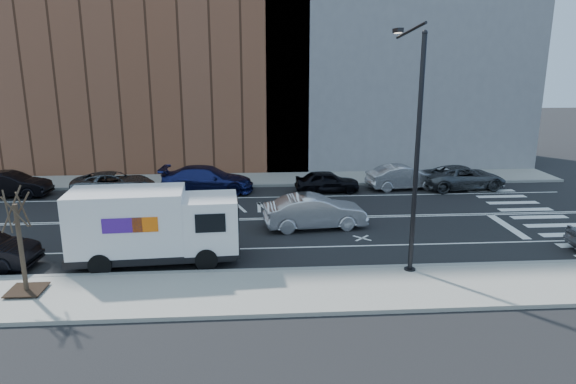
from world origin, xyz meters
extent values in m
plane|color=black|center=(0.00, 0.00, 0.00)|extent=(120.00, 120.00, 0.00)
cube|color=gray|center=(0.00, -8.80, 0.07)|extent=(44.00, 3.60, 0.15)
cube|color=gray|center=(0.00, 8.80, 0.07)|extent=(44.00, 3.60, 0.15)
cube|color=gray|center=(0.00, -7.00, 0.08)|extent=(44.00, 0.25, 0.17)
cube|color=gray|center=(0.00, 7.00, 0.08)|extent=(44.00, 0.25, 0.17)
cube|color=brown|center=(-8.00, 15.60, 11.00)|extent=(26.00, 10.00, 22.00)
cylinder|color=black|center=(7.00, -7.40, 4.50)|extent=(0.18, 0.18, 9.00)
cylinder|color=black|center=(7.00, -7.40, 0.10)|extent=(0.44, 0.44, 0.20)
sphere|color=black|center=(7.00, -7.40, 8.95)|extent=(0.20, 0.20, 0.20)
cylinder|color=black|center=(7.00, -5.70, 9.10)|extent=(0.11, 3.49, 0.48)
cube|color=black|center=(7.00, -4.00, 9.20)|extent=(0.25, 0.80, 0.18)
cube|color=#FFF2CC|center=(7.00, -4.00, 9.10)|extent=(0.18, 0.55, 0.03)
cube|color=black|center=(-7.00, -8.40, 0.23)|extent=(1.20, 1.20, 0.04)
cylinder|color=#382B1E|center=(-7.00, -8.40, 1.75)|extent=(0.16, 0.16, 3.20)
cylinder|color=#382B1E|center=(-6.75, -8.40, 3.15)|extent=(0.06, 0.80, 1.44)
cylinder|color=#382B1E|center=(-6.92, -8.16, 3.15)|extent=(0.81, 0.31, 1.19)
cylinder|color=#382B1E|center=(-7.20, -8.25, 3.15)|extent=(0.58, 0.76, 1.50)
cylinder|color=#382B1E|center=(-7.20, -8.55, 3.15)|extent=(0.47, 0.61, 1.37)
cylinder|color=#382B1E|center=(-6.92, -8.64, 3.15)|extent=(0.72, 0.29, 1.13)
cube|color=black|center=(-3.07, -5.60, 0.48)|extent=(6.69, 2.62, 0.32)
cube|color=white|center=(-0.75, -5.46, 1.64)|extent=(2.25, 2.40, 2.12)
cube|color=black|center=(0.33, -5.39, 1.96)|extent=(0.18, 1.96, 1.01)
cube|color=black|center=(-0.68, -6.61, 1.96)|extent=(1.16, 0.11, 0.74)
cube|color=black|center=(-0.82, -4.31, 1.96)|extent=(1.16, 0.11, 0.74)
cube|color=black|center=(0.29, -5.39, 0.58)|extent=(0.29, 2.12, 0.37)
cube|color=white|center=(-4.02, -5.66, 1.85)|extent=(4.58, 2.60, 2.43)
cube|color=#47198C|center=(-3.95, -6.84, 2.01)|extent=(1.48, 0.11, 0.58)
cube|color=orange|center=(-3.11, -6.79, 2.01)|extent=(0.95, 0.08, 0.58)
cube|color=#47198C|center=(-4.10, -4.47, 2.01)|extent=(1.48, 0.11, 0.58)
cube|color=orange|center=(-3.25, -4.42, 2.01)|extent=(0.95, 0.08, 0.58)
cylinder|color=black|center=(-0.90, -6.53, 0.44)|extent=(0.91, 0.35, 0.89)
cylinder|color=black|center=(-1.03, -4.41, 0.44)|extent=(0.91, 0.35, 0.89)
cylinder|color=black|center=(-4.91, -6.77, 0.44)|extent=(0.91, 0.35, 0.89)
cylinder|color=black|center=(-5.04, -4.66, 0.44)|extent=(0.91, 0.35, 0.89)
imported|color=black|center=(-13.60, 5.53, 0.76)|extent=(4.66, 1.81, 1.51)
imported|color=#505458|center=(-7.58, 5.80, 0.69)|extent=(5.21, 2.93, 1.38)
imported|color=navy|center=(-1.85, 5.77, 0.83)|extent=(5.85, 2.75, 1.65)
imported|color=black|center=(5.60, 5.34, 0.68)|extent=(4.05, 1.74, 1.36)
imported|color=#A3A2A7|center=(10.60, 5.83, 0.77)|extent=(4.85, 2.26, 1.54)
imported|color=#44474B|center=(14.40, 5.60, 0.74)|extent=(5.57, 2.99, 1.49)
imported|color=silver|center=(3.99, -1.61, 0.82)|extent=(5.14, 2.25, 1.64)
camera|label=1|loc=(0.99, -25.53, 8.06)|focal=32.00mm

